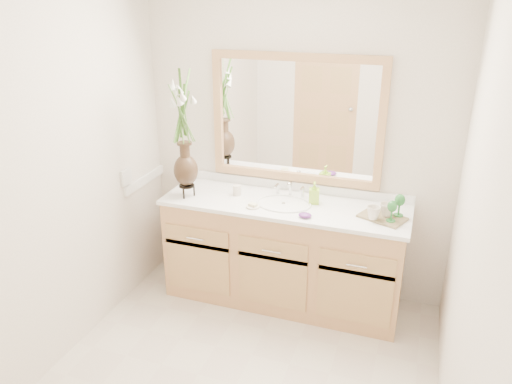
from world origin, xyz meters
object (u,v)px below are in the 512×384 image
at_px(soap_bottle, 314,194).
at_px(tray, 382,217).
at_px(tumbler, 237,190).
at_px(flower_vase, 183,119).

relative_size(soap_bottle, tray, 0.50).
bearing_deg(tumbler, flower_vase, -157.54).
xyz_separation_m(soap_bottle, tray, (0.51, -0.11, -0.07)).
distance_m(flower_vase, tray, 1.58).
height_order(tumbler, tray, tumbler).
bearing_deg(flower_vase, tumbler, 22.46).
height_order(flower_vase, tray, flower_vase).
bearing_deg(flower_vase, tray, 3.23).
xyz_separation_m(tumbler, tray, (1.11, -0.06, -0.03)).
height_order(soap_bottle, tray, soap_bottle).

